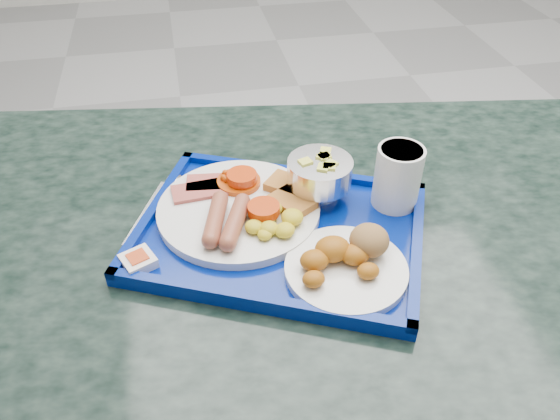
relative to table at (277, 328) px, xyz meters
name	(u,v)px	position (x,y,z in m)	size (l,w,h in m)	color
floor	(377,243)	(0.54, 0.80, -0.62)	(6.00, 6.00, 0.00)	#99999C
table	(277,328)	(0.00, 0.00, 0.00)	(1.44, 1.07, 0.83)	gray
tray	(280,232)	(0.01, 0.01, 0.22)	(0.53, 0.47, 0.03)	navy
main_plate	(244,207)	(-0.04, 0.06, 0.24)	(0.26, 0.26, 0.04)	white
bread_plate	(348,260)	(0.09, -0.09, 0.25)	(0.18, 0.18, 0.06)	white
fruit_bowl	(320,173)	(0.09, 0.08, 0.28)	(0.11, 0.11, 0.07)	silver
juice_cup	(398,175)	(0.21, 0.04, 0.28)	(0.07, 0.07, 0.10)	white
spoon	(173,190)	(-0.15, 0.14, 0.23)	(0.05, 0.18, 0.01)	silver
knife	(146,212)	(-0.20, 0.09, 0.23)	(0.01, 0.16, 0.00)	silver
jam_packet	(138,261)	(-0.21, -0.02, 0.24)	(0.06, 0.06, 0.02)	white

